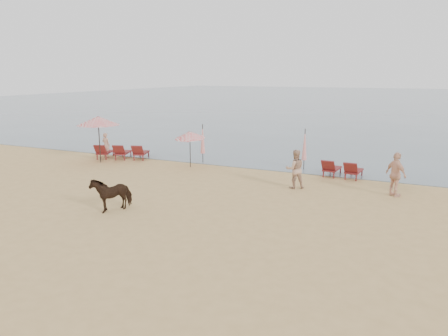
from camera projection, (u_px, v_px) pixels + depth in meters
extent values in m
plane|color=tan|center=(161.00, 229.00, 14.55)|extent=(120.00, 120.00, 0.00)
cube|color=#51606B|center=(386.00, 100.00, 85.40)|extent=(160.00, 140.00, 0.06)
cube|color=maroon|center=(105.00, 152.00, 26.66)|extent=(1.11, 1.58, 0.08)
cube|color=maroon|center=(100.00, 150.00, 25.85)|extent=(0.79, 0.67, 0.63)
cube|color=maroon|center=(123.00, 153.00, 26.56)|extent=(1.11, 1.58, 0.08)
cube|color=maroon|center=(119.00, 150.00, 25.75)|extent=(0.79, 0.67, 0.63)
cube|color=maroon|center=(141.00, 153.00, 26.46)|extent=(1.11, 1.58, 0.08)
cube|color=maroon|center=(138.00, 150.00, 25.65)|extent=(0.79, 0.67, 0.63)
cube|color=maroon|center=(332.00, 169.00, 22.13)|extent=(0.75, 1.44, 0.08)
cube|color=maroon|center=(328.00, 166.00, 21.44)|extent=(0.68, 0.51, 0.61)
cube|color=maroon|center=(354.00, 171.00, 21.60)|extent=(0.75, 1.44, 0.08)
cube|color=maroon|center=(351.00, 168.00, 20.91)|extent=(0.68, 0.51, 0.61)
cylinder|color=black|center=(99.00, 141.00, 25.18)|extent=(0.06, 0.06, 2.49)
cone|color=red|center=(98.00, 121.00, 24.93)|extent=(2.38, 2.38, 0.51)
sphere|color=black|center=(98.00, 117.00, 24.88)|extent=(0.09, 0.09, 0.09)
cylinder|color=black|center=(190.00, 151.00, 23.94)|extent=(0.04, 0.04, 1.85)
cone|color=red|center=(190.00, 135.00, 23.75)|extent=(1.63, 1.66, 0.56)
sphere|color=black|center=(190.00, 132.00, 23.71)|extent=(0.07, 0.07, 0.07)
cylinder|color=black|center=(203.00, 143.00, 25.17)|extent=(0.05, 0.05, 2.24)
cone|color=red|center=(203.00, 139.00, 25.11)|extent=(0.27, 0.27, 1.68)
cylinder|color=black|center=(304.00, 149.00, 23.26)|extent=(0.05, 0.05, 2.22)
cone|color=red|center=(305.00, 144.00, 23.20)|extent=(0.27, 0.27, 1.66)
imported|color=black|center=(112.00, 193.00, 16.51)|extent=(1.25, 1.66, 1.28)
imported|color=tan|center=(106.00, 145.00, 26.81)|extent=(0.57, 0.40, 1.52)
imported|color=tan|center=(295.00, 169.00, 19.55)|extent=(1.08, 1.01, 1.76)
imported|color=#E1AA8C|center=(396.00, 174.00, 18.26)|extent=(1.11, 1.09, 1.88)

